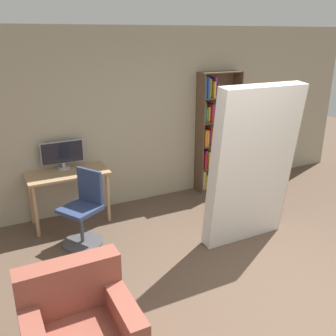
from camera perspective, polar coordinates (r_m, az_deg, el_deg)
The scene contains 8 objects.
ground_plane at distance 4.02m, azimuth 17.94°, elevation -21.40°, with size 16.00×16.00×0.00m, color brown.
wall_back at distance 5.90m, azimuth -3.18°, elevation 7.70°, with size 8.00×0.06×2.70m.
desk at distance 5.42m, azimuth -14.98°, elevation -1.87°, with size 1.11×0.56×0.77m.
monitor at distance 5.47m, azimuth -15.78°, elevation 2.13°, with size 0.59×0.17×0.40m.
office_chair at distance 4.95m, azimuth -12.72°, elevation -6.86°, with size 0.60×0.60×0.97m.
bookshelf at distance 6.39m, azimuth 6.78°, elevation 5.70°, with size 0.74×0.26×2.01m.
mattress_near at distance 4.75m, azimuth 12.74°, elevation 0.15°, with size 1.16×0.41×2.05m.
armchair at distance 3.35m, azimuth -13.29°, elevation -23.39°, with size 0.85×0.80×0.85m.
Camera 1 is at (-2.32, -2.02, 2.58)m, focal length 40.00 mm.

